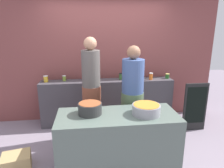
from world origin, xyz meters
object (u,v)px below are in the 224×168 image
preserve_jar_3 (95,78)px  cooking_pot_left (90,109)px  preserve_jar_4 (121,76)px  cook_with_tongs (92,95)px  preserve_jar_0 (46,79)px  preserve_jar_7 (167,76)px  preserve_jar_5 (131,76)px  bread_crate (17,162)px  preserve_jar_1 (64,78)px  cooking_pot_center (146,109)px  preserve_jar_6 (151,76)px  preserve_jar_2 (84,77)px  cook_in_cap (132,100)px  chalkboard_sign (195,107)px

preserve_jar_3 → cooking_pot_left: preserve_jar_3 is taller
preserve_jar_4 → cook_with_tongs: cook_with_tongs is taller
preserve_jar_0 → preserve_jar_7: size_ratio=1.21×
preserve_jar_5 → cooking_pot_left: size_ratio=0.40×
preserve_jar_0 → bread_crate: size_ratio=0.33×
preserve_jar_1 → preserve_jar_7: preserve_jar_1 is taller
cooking_pot_center → preserve_jar_0: bearing=137.9°
preserve_jar_1 → bread_crate: (-0.58, -1.41, -0.86)m
preserve_jar_3 → preserve_jar_6: bearing=-1.6°
preserve_jar_2 → cook_with_tongs: cook_with_tongs is taller
preserve_jar_3 → preserve_jar_5: 0.74m
preserve_jar_5 → cooking_pot_center: preserve_jar_5 is taller
preserve_jar_4 → cook_in_cap: cook_in_cap is taller
bread_crate → chalkboard_sign: chalkboard_sign is taller
preserve_jar_4 → preserve_jar_1: bearing=179.1°
preserve_jar_3 → cook_with_tongs: cook_with_tongs is taller
preserve_jar_4 → chalkboard_sign: (1.36, -0.61, -0.51)m
bread_crate → chalkboard_sign: 3.21m
preserve_jar_4 → preserve_jar_5: 0.20m
cook_in_cap → preserve_jar_5: bearing=80.4°
preserve_jar_4 → bread_crate: size_ratio=0.35×
preserve_jar_2 → cook_in_cap: 1.21m
bread_crate → cooking_pot_center: bearing=-2.6°
preserve_jar_1 → preserve_jar_4: 1.15m
preserve_jar_6 → cooking_pot_left: 1.81m
preserve_jar_5 → cook_in_cap: bearing=-99.6°
preserve_jar_0 → cooking_pot_left: bearing=-58.3°
preserve_jar_0 → cooking_pot_center: (1.61, -1.46, -0.13)m
preserve_jar_4 → chalkboard_sign: preserve_jar_4 is taller
preserve_jar_5 → bread_crate: 2.51m
preserve_jar_1 → chalkboard_sign: (2.50, -0.63, -0.50)m
cook_with_tongs → cook_in_cap: cook_with_tongs is taller
cooking_pot_center → chalkboard_sign: (1.24, 0.87, -0.38)m
preserve_jar_6 → bread_crate: bearing=-151.0°
preserve_jar_2 → preserve_jar_7: size_ratio=1.23×
cook_in_cap → bread_crate: 1.98m
preserve_jar_0 → preserve_jar_2: preserve_jar_2 is taller
preserve_jar_7 → cook_in_cap: bearing=-139.1°
preserve_jar_4 → preserve_jar_7: (0.99, -0.04, -0.01)m
preserve_jar_0 → chalkboard_sign: bearing=-11.6°
preserve_jar_1 → cook_with_tongs: bearing=-53.3°
preserve_jar_7 → cook_in_cap: 1.24m
preserve_jar_7 → preserve_jar_5: bearing=180.0°
preserve_jar_0 → preserve_jar_3: preserve_jar_3 is taller
cooking_pot_center → cook_with_tongs: bearing=132.8°
preserve_jar_0 → preserve_jar_6: bearing=-2.0°
preserve_jar_2 → preserve_jar_3: (0.21, -0.09, 0.00)m
preserve_jar_4 → cook_in_cap: size_ratio=0.08×
cook_in_cap → cooking_pot_center: bearing=-85.2°
preserve_jar_4 → preserve_jar_6: size_ratio=0.94×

